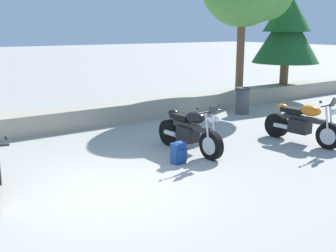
# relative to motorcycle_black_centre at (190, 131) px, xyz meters

# --- Properties ---
(ground_plane) EXTENTS (120.00, 120.00, 0.00)m
(ground_plane) POSITION_rel_motorcycle_black_centre_xyz_m (-2.66, -1.07, -0.49)
(ground_plane) COLOR #A3A099
(stone_wall) EXTENTS (36.00, 0.80, 0.55)m
(stone_wall) POSITION_rel_motorcycle_black_centre_xyz_m (-2.66, 3.73, -0.21)
(stone_wall) COLOR #A89E89
(stone_wall) RESTS_ON ground
(motorcycle_black_centre) EXTENTS (0.67, 2.07, 1.18)m
(motorcycle_black_centre) POSITION_rel_motorcycle_black_centre_xyz_m (0.00, 0.00, 0.00)
(motorcycle_black_centre) COLOR black
(motorcycle_black_centre) RESTS_ON ground
(motorcycle_orange_far_right) EXTENTS (0.68, 2.07, 1.18)m
(motorcycle_orange_far_right) POSITION_rel_motorcycle_black_centre_xyz_m (2.73, -0.95, 0.00)
(motorcycle_orange_far_right) COLOR black
(motorcycle_orange_far_right) RESTS_ON ground
(rider_backpack) EXTENTS (0.33, 0.30, 0.47)m
(rider_backpack) POSITION_rel_motorcycle_black_centre_xyz_m (-0.67, -0.50, -0.24)
(rider_backpack) COLOR navy
(rider_backpack) RESTS_ON ground
(pine_tree_far_right) EXTENTS (2.60, 2.60, 3.63)m
(pine_tree_far_right) POSITION_rel_motorcycle_black_centre_xyz_m (7.62, 3.80, 2.25)
(pine_tree_far_right) COLOR brown
(pine_tree_far_right) RESTS_ON stone_wall
(trash_bin) EXTENTS (0.46, 0.46, 0.86)m
(trash_bin) POSITION_rel_motorcycle_black_centre_xyz_m (4.05, 2.46, -0.05)
(trash_bin) COLOR #4C4C51
(trash_bin) RESTS_ON ground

